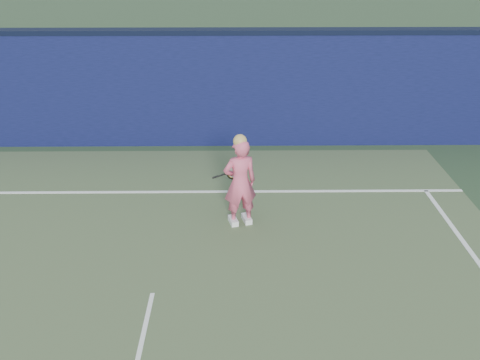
{
  "coord_description": "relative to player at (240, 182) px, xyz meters",
  "views": [
    {
      "loc": [
        1.14,
        -4.57,
        4.51
      ],
      "look_at": [
        1.23,
        2.88,
        0.81
      ],
      "focal_mm": 38.0,
      "sensor_mm": 36.0,
      "label": 1
    }
  ],
  "objects": [
    {
      "name": "wall_cap",
      "position": [
        -1.23,
        3.62,
        1.78
      ],
      "size": [
        24.0,
        0.42,
        0.1
      ],
      "primitive_type": "cube",
      "color": "black",
      "rests_on": "backstop_wall"
    },
    {
      "name": "ground",
      "position": [
        -1.23,
        -2.88,
        -0.77
      ],
      "size": [
        80.0,
        80.0,
        0.0
      ],
      "primitive_type": "plane",
      "color": "#2F452A",
      "rests_on": "ground"
    },
    {
      "name": "player",
      "position": [
        0.0,
        0.0,
        0.0
      ],
      "size": [
        0.63,
        0.5,
        1.61
      ],
      "rotation": [
        0.0,
        0.0,
        3.4
      ],
      "color": "#E15778",
      "rests_on": "ground"
    },
    {
      "name": "backstop_wall",
      "position": [
        -1.23,
        3.62,
        0.48
      ],
      "size": [
        24.0,
        0.4,
        2.5
      ],
      "primitive_type": "cube",
      "color": "#0B1134",
      "rests_on": "ground"
    },
    {
      "name": "racket",
      "position": [
        -0.13,
        0.4,
        -0.01
      ],
      "size": [
        0.52,
        0.14,
        0.27
      ],
      "rotation": [
        0.0,
        0.0,
        0.03
      ],
      "color": "black",
      "rests_on": "ground"
    }
  ]
}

